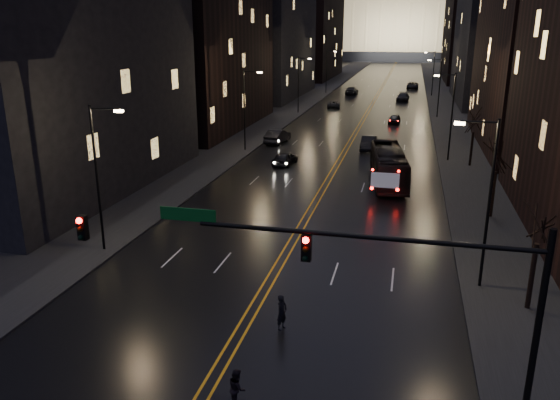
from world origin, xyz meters
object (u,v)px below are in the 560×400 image
Objects in this scene: bus at (388,166)px; receding_car_a at (369,143)px; traffic_signal at (373,267)px; oncoming_car_b at (278,136)px; pedestrian_a at (282,313)px; pedestrian_b at (237,388)px; oncoming_car_a at (285,158)px.

bus is 2.39× the size of receding_car_a.
oncoming_car_b is at bearing 107.65° from traffic_signal.
pedestrian_a is (-4.14, 3.55, -4.25)m from traffic_signal.
pedestrian_a reaches higher than receding_car_a.
bus is at bearing -31.82° from pedestrian_b.
oncoming_car_a is 31.70m from pedestrian_a.
bus reaches higher than pedestrian_a.
pedestrian_b is (-4.50, -2.00, -4.34)m from traffic_signal.
pedestrian_b is at bearing -104.00° from bus.
oncoming_car_a is 2.73× the size of pedestrian_b.
pedestrian_a is at bearing 110.39° from oncoming_car_b.
traffic_signal is at bearing -95.94° from bus.
traffic_signal is 4.15× the size of oncoming_car_a.
pedestrian_b is (-1.09, -45.87, -0.00)m from receding_car_a.
pedestrian_a reaches higher than pedestrian_b.
traffic_signal is 47.71m from oncoming_car_b.
pedestrian_b is (-3.87, -32.13, -0.79)m from bus.
oncoming_car_a is 11.31m from oncoming_car_b.
traffic_signal is at bearing 114.22° from oncoming_car_b.
pedestrian_b reaches higher than oncoming_car_a.
pedestrian_a is (10.27, -41.73, 0.03)m from oncoming_car_b.
oncoming_car_b reaches higher than pedestrian_b.
traffic_signal reaches higher than oncoming_car_b.
traffic_signal is at bearing 115.05° from oncoming_car_a.
bus is at bearing 14.47° from pedestrian_a.
pedestrian_b is (9.91, -47.28, -0.06)m from oncoming_car_b.
oncoming_car_b is 2.94× the size of pedestrian_a.
oncoming_car_b is 42.97m from pedestrian_a.
receding_car_a is (7.62, 9.38, 0.06)m from oncoming_car_a.
bus is at bearing 164.59° from oncoming_car_a.
oncoming_car_a is at bearing 34.55° from pedestrian_a.
pedestrian_b is at bearing 107.47° from oncoming_car_a.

